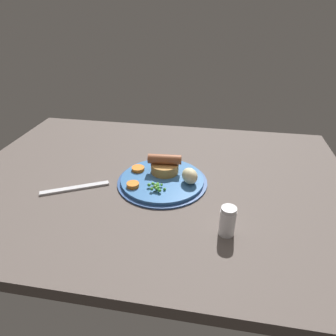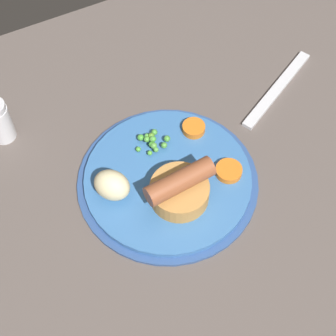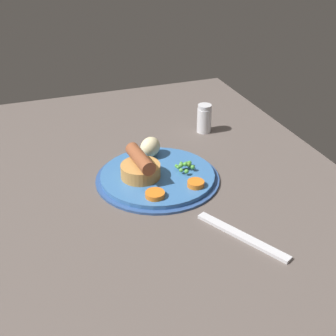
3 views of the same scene
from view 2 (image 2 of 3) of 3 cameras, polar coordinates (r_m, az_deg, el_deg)
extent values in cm
cube|color=#564C47|center=(78.58, 2.29, -2.46)|extent=(110.00, 80.00, 3.00)
cylinder|color=#2D4C84|center=(77.36, -0.03, -1.38)|extent=(24.98, 24.98, 0.50)
cylinder|color=#386BA8|center=(76.98, -0.03, -1.21)|extent=(22.98, 22.98, 1.40)
cylinder|color=#BC8442|center=(73.60, 1.17, -2.46)|extent=(7.88, 7.88, 2.72)
cylinder|color=#33190C|center=(72.56, 1.19, -1.97)|extent=(6.30, 6.30, 0.30)
cylinder|color=brown|center=(71.25, 1.21, -1.34)|extent=(9.53, 3.44, 2.76)
sphere|color=green|center=(79.25, -2.80, 3.12)|extent=(0.95, 0.95, 0.95)
sphere|color=#519842|center=(78.28, -1.59, 2.97)|extent=(0.91, 0.91, 0.91)
sphere|color=green|center=(78.26, -1.53, 2.96)|extent=(0.89, 0.89, 0.89)
sphere|color=#58912D|center=(78.76, -1.72, 3.26)|extent=(0.96, 0.96, 0.96)
sphere|color=green|center=(78.15, -1.72, 2.42)|extent=(0.71, 0.71, 0.71)
sphere|color=#4B9639|center=(78.83, -0.29, 2.93)|extent=(0.92, 0.92, 0.92)
sphere|color=#549B3F|center=(77.96, -1.46, 2.30)|extent=(0.93, 0.93, 0.93)
sphere|color=green|center=(77.83, -1.86, 1.54)|extent=(0.70, 0.70, 0.70)
sphere|color=#4A9539|center=(79.54, -1.40, 3.66)|extent=(0.90, 0.90, 0.90)
sphere|color=#4F9C39|center=(78.66, -2.17, 2.94)|extent=(0.87, 0.87, 0.87)
sphere|color=#4D973D|center=(78.28, -0.40, 2.33)|extent=(0.88, 0.88, 0.88)
sphere|color=#4FA23E|center=(79.08, -2.13, 3.25)|extent=(0.82, 0.82, 0.82)
sphere|color=#55A143|center=(77.90, -1.22, 1.87)|extent=(0.73, 0.73, 0.73)
sphere|color=#4C9E38|center=(78.58, -3.04, 1.92)|extent=(0.75, 0.75, 0.75)
ellipsoid|color=beige|center=(73.59, -5.72, -1.75)|extent=(6.08, 6.27, 4.27)
cylinder|color=orange|center=(80.51, 2.63, 4.07)|extent=(4.58, 4.58, 1.05)
cylinder|color=orange|center=(76.79, 6.19, -0.30)|extent=(4.42, 4.42, 0.97)
cube|color=silver|center=(88.78, 11.03, 7.88)|extent=(16.73, 9.67, 0.60)
cylinder|color=silver|center=(83.15, -16.73, 4.40)|extent=(3.47, 3.47, 5.96)
camera|label=1|loc=(1.07, -31.88, 40.11)|focal=32.00mm
camera|label=3|loc=(0.97, 61.97, 20.86)|focal=50.00mm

